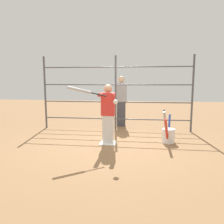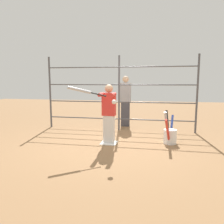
# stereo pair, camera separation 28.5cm
# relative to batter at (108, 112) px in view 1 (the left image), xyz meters

# --- Properties ---
(ground_plane) EXTENTS (24.00, 24.00, 0.00)m
(ground_plane) POSITION_rel_batter_xyz_m (0.00, -0.02, -0.81)
(ground_plane) COLOR olive
(home_plate) EXTENTS (0.40, 0.40, 0.02)m
(home_plate) POSITION_rel_batter_xyz_m (0.00, -0.02, -0.80)
(home_plate) COLOR white
(home_plate) RESTS_ON ground
(fence_backstop) EXTENTS (4.81, 0.06, 2.38)m
(fence_backstop) POSITION_rel_batter_xyz_m (0.00, -1.62, 0.38)
(fence_backstop) COLOR #4C4C51
(fence_backstop) RESTS_ON ground
(batter) EXTENTS (0.38, 0.51, 1.50)m
(batter) POSITION_rel_batter_xyz_m (0.00, 0.00, 0.00)
(batter) COLOR silver
(batter) RESTS_ON ground
(baseball_bat_swinging) EXTENTS (0.81, 0.44, 0.26)m
(baseball_bat_swinging) POSITION_rel_batter_xyz_m (0.47, 0.62, 0.56)
(baseball_bat_swinging) COLOR black
(softball_in_flight) EXTENTS (0.10, 0.10, 0.10)m
(softball_in_flight) POSITION_rel_batter_xyz_m (-0.30, 0.90, 0.35)
(softball_in_flight) COLOR white
(bat_bucket) EXTENTS (0.36, 1.14, 0.86)m
(bat_bucket) POSITION_rel_batter_xyz_m (-1.52, -0.29, -0.58)
(bat_bucket) COLOR white
(bat_bucket) RESTS_ON ground
(bystander_behind_fence) EXTENTS (0.36, 0.22, 1.75)m
(bystander_behind_fence) POSITION_rel_batter_xyz_m (-0.13, -2.24, 0.10)
(bystander_behind_fence) COLOR #3F3F47
(bystander_behind_fence) RESTS_ON ground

